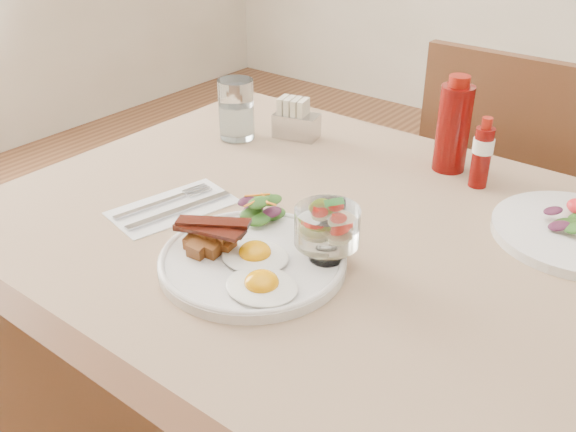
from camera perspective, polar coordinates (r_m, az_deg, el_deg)
name	(u,v)px	position (r m, az deg, el deg)	size (l,w,h in m)	color
table	(375,290)	(1.07, 7.78, -6.53)	(1.33, 0.88, 0.75)	#512C19
chair_far	(513,210)	(1.67, 19.34, 0.51)	(0.42, 0.42, 0.93)	#512C19
main_plate	(253,261)	(0.96, -3.16, -4.05)	(0.28, 0.28, 0.02)	white
fried_eggs	(258,269)	(0.91, -2.66, -4.72)	(0.17, 0.15, 0.03)	white
bacon_potato_pile	(210,237)	(0.96, -6.97, -1.88)	(0.12, 0.08, 0.05)	brown
side_salad	(261,210)	(1.04, -2.39, 0.55)	(0.08, 0.08, 0.04)	#1B4813
fruit_cup	(327,227)	(0.92, 3.50, -0.95)	(0.10, 0.10, 0.10)	white
ketchup_bottle	(453,127)	(1.26, 14.48, 7.69)	(0.08, 0.08, 0.19)	#5C0705
hot_sauce_bottle	(482,154)	(1.22, 16.87, 5.33)	(0.04, 0.04, 0.13)	#5C0705
sugar_caddy	(295,121)	(1.39, 0.66, 8.43)	(0.10, 0.07, 0.09)	#B2B2B6
water_glass	(236,113)	(1.38, -4.60, 9.11)	(0.08, 0.08, 0.13)	white
napkin_cutlery	(173,207)	(1.13, -10.20, 0.79)	(0.16, 0.23, 0.01)	white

